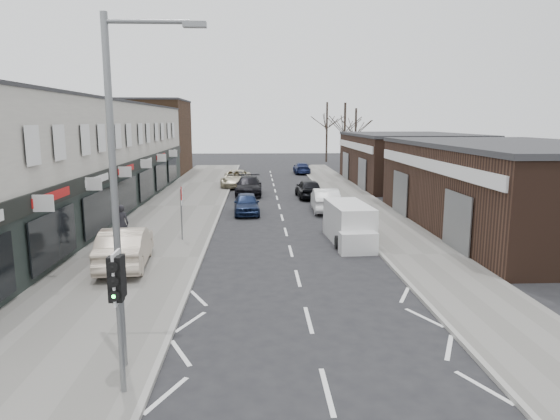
{
  "coord_description": "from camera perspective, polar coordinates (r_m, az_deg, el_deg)",
  "views": [
    {
      "loc": [
        -1.49,
        -12.01,
        5.85
      ],
      "look_at": [
        -0.67,
        6.13,
        2.6
      ],
      "focal_mm": 32.0,
      "sensor_mm": 36.0,
      "label": 1
    }
  ],
  "objects": [
    {
      "name": "parked_car_right_b",
      "position": [
        38.37,
        3.29,
        2.47
      ],
      "size": [
        1.93,
        4.39,
        1.47
      ],
      "primitive_type": "imported",
      "rotation": [
        0.0,
        0.0,
        3.19
      ],
      "color": "black",
      "rests_on": "ground"
    },
    {
      "name": "pavement_right",
      "position": [
        35.25,
        9.29,
        0.56
      ],
      "size": [
        3.5,
        64.0,
        0.12
      ],
      "primitive_type": "cube",
      "color": "slate",
      "rests_on": "ground"
    },
    {
      "name": "parked_car_left_a",
      "position": [
        31.77,
        -3.85,
        0.74
      ],
      "size": [
        1.76,
        4.0,
        1.34
      ],
      "primitive_type": "imported",
      "rotation": [
        0.0,
        0.0,
        0.04
      ],
      "color": "#14203F",
      "rests_on": "ground"
    },
    {
      "name": "brick_block_far",
      "position": [
        58.29,
        -14.63,
        8.0
      ],
      "size": [
        8.0,
        10.0,
        8.0
      ],
      "primitive_type": "cube",
      "color": "#422C1C",
      "rests_on": "ground"
    },
    {
      "name": "tree_far_c",
      "position": [
        72.93,
        5.31,
        5.5
      ],
      "size": [
        3.6,
        3.6,
        8.5
      ],
      "primitive_type": null,
      "color": "#382D26",
      "rests_on": "ground"
    },
    {
      "name": "tree_far_b",
      "position": [
        67.53,
        8.54,
        5.06
      ],
      "size": [
        3.6,
        3.6,
        7.5
      ],
      "primitive_type": null,
      "color": "#382D26",
      "rests_on": "ground"
    },
    {
      "name": "pedestrian",
      "position": [
        24.97,
        -17.65,
        -1.47
      ],
      "size": [
        0.69,
        0.49,
        1.82
      ],
      "primitive_type": "imported",
      "rotation": [
        0.0,
        0.0,
        3.22
      ],
      "color": "black",
      "rests_on": "pavement_left"
    },
    {
      "name": "pavement_left",
      "position": [
        34.9,
        -11.23,
        0.4
      ],
      "size": [
        5.5,
        64.0,
        0.12
      ],
      "primitive_type": "cube",
      "color": "slate",
      "rests_on": "ground"
    },
    {
      "name": "ground",
      "position": [
        13.44,
        4.18,
        -15.68
      ],
      "size": [
        160.0,
        160.0,
        0.0
      ],
      "primitive_type": "plane",
      "color": "black",
      "rests_on": "ground"
    },
    {
      "name": "traffic_light",
      "position": [
        10.96,
        -18.07,
        -8.63
      ],
      "size": [
        0.28,
        0.6,
        3.1
      ],
      "color": "slate",
      "rests_on": "pavement_left"
    },
    {
      "name": "right_unit_near",
      "position": [
        29.75,
        25.49,
        2.2
      ],
      "size": [
        10.0,
        18.0,
        4.5
      ],
      "primitive_type": "cube",
      "color": "#362218",
      "rests_on": "ground"
    },
    {
      "name": "white_van",
      "position": [
        24.49,
        7.92,
        -1.63
      ],
      "size": [
        1.98,
        4.95,
        1.89
      ],
      "rotation": [
        0.0,
        0.0,
        0.07
      ],
      "color": "silver",
      "rests_on": "ground"
    },
    {
      "name": "parked_car_right_a",
      "position": [
        32.75,
        5.19,
        1.16
      ],
      "size": [
        1.77,
        4.67,
        1.52
      ],
      "primitive_type": "imported",
      "rotation": [
        0.0,
        0.0,
        3.11
      ],
      "color": "silver",
      "rests_on": "ground"
    },
    {
      "name": "warning_sign",
      "position": [
        24.56,
        -11.17,
        1.41
      ],
      "size": [
        0.12,
        0.8,
        2.7
      ],
      "color": "slate",
      "rests_on": "pavement_left"
    },
    {
      "name": "right_unit_far",
      "position": [
        48.22,
        14.34,
        5.55
      ],
      "size": [
        10.0,
        16.0,
        4.5
      ],
      "primitive_type": "cube",
      "color": "#362218",
      "rests_on": "ground"
    },
    {
      "name": "shop_terrace_left",
      "position": [
        33.8,
        -23.52,
        5.41
      ],
      "size": [
        8.0,
        41.0,
        7.1
      ],
      "primitive_type": "cube",
      "color": "beige",
      "rests_on": "ground"
    },
    {
      "name": "parked_car_right_c",
      "position": [
        56.36,
        2.5,
        4.81
      ],
      "size": [
        1.74,
        4.28,
        1.24
      ],
      "primitive_type": "imported",
      "rotation": [
        0.0,
        0.0,
        3.14
      ],
      "color": "#161F46",
      "rests_on": "ground"
    },
    {
      "name": "sedan_on_pavement",
      "position": [
        20.83,
        -17.25,
        -4.02
      ],
      "size": [
        2.16,
        4.98,
        1.59
      ],
      "primitive_type": "imported",
      "rotation": [
        0.0,
        0.0,
        3.24
      ],
      "color": "#BCAB96",
      "rests_on": "pavement_left"
    },
    {
      "name": "street_lamp",
      "position": [
        11.68,
        -17.69,
        3.63
      ],
      "size": [
        2.23,
        0.22,
        8.0
      ],
      "color": "slate",
      "rests_on": "pavement_left"
    },
    {
      "name": "tree_far_a",
      "position": [
        61.2,
        7.31,
        4.57
      ],
      "size": [
        3.6,
        3.6,
        8.0
      ],
      "primitive_type": null,
      "color": "#382D26",
      "rests_on": "ground"
    },
    {
      "name": "parked_car_left_b",
      "position": [
        39.98,
        -3.6,
        2.78
      ],
      "size": [
        2.11,
        5.11,
        1.48
      ],
      "primitive_type": "imported",
      "rotation": [
        0.0,
        0.0,
        -0.01
      ],
      "color": "black",
      "rests_on": "ground"
    },
    {
      "name": "parked_car_left_c",
      "position": [
        45.03,
        -5.02,
        3.6
      ],
      "size": [
        2.65,
        5.47,
        1.5
      ],
      "primitive_type": "imported",
      "rotation": [
        0.0,
        0.0,
        -0.03
      ],
      "color": "#C1B89A",
      "rests_on": "ground"
    }
  ]
}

